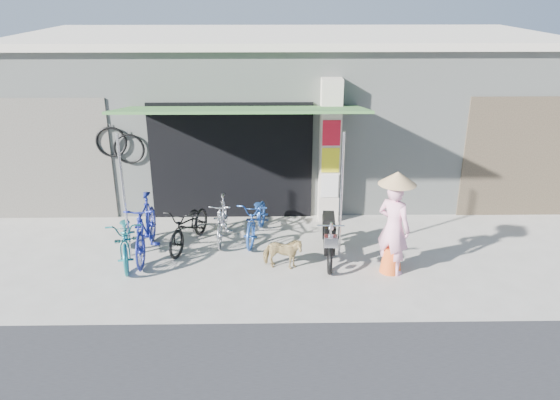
{
  "coord_description": "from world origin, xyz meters",
  "views": [
    {
      "loc": [
        -0.35,
        -8.38,
        4.71
      ],
      "look_at": [
        -0.2,
        1.0,
        1.0
      ],
      "focal_mm": 35.0,
      "sensor_mm": 36.0,
      "label": 1
    }
  ],
  "objects_px": {
    "moped": "(329,237)",
    "nun": "(394,224)",
    "bike_black": "(189,226)",
    "bike_silver": "(222,219)",
    "bike_teal": "(127,238)",
    "bike_navy": "(257,218)",
    "bike_blue": "(145,227)",
    "street_dog": "(282,253)"
  },
  "relations": [
    {
      "from": "bike_teal",
      "to": "bike_silver",
      "type": "distance_m",
      "value": 1.87
    },
    {
      "from": "bike_black",
      "to": "moped",
      "type": "relative_size",
      "value": 0.99
    },
    {
      "from": "bike_silver",
      "to": "bike_navy",
      "type": "bearing_deg",
      "value": 5.8
    },
    {
      "from": "bike_navy",
      "to": "bike_blue",
      "type": "bearing_deg",
      "value": -150.65
    },
    {
      "from": "bike_teal",
      "to": "bike_black",
      "type": "bearing_deg",
      "value": 16.11
    },
    {
      "from": "bike_black",
      "to": "nun",
      "type": "xyz_separation_m",
      "value": [
        3.66,
        -1.07,
        0.49
      ]
    },
    {
      "from": "bike_silver",
      "to": "nun",
      "type": "height_order",
      "value": "nun"
    },
    {
      "from": "bike_blue",
      "to": "bike_black",
      "type": "height_order",
      "value": "bike_blue"
    },
    {
      "from": "bike_silver",
      "to": "bike_navy",
      "type": "xyz_separation_m",
      "value": [
        0.68,
        0.04,
        -0.0
      ]
    },
    {
      "from": "bike_silver",
      "to": "nun",
      "type": "bearing_deg",
      "value": -21.76
    },
    {
      "from": "bike_navy",
      "to": "nun",
      "type": "distance_m",
      "value": 2.8
    },
    {
      "from": "bike_teal",
      "to": "bike_navy",
      "type": "height_order",
      "value": "bike_teal"
    },
    {
      "from": "bike_silver",
      "to": "nun",
      "type": "xyz_separation_m",
      "value": [
        3.06,
        -1.36,
        0.47
      ]
    },
    {
      "from": "moped",
      "to": "nun",
      "type": "height_order",
      "value": "nun"
    },
    {
      "from": "bike_blue",
      "to": "moped",
      "type": "distance_m",
      "value": 3.37
    },
    {
      "from": "bike_teal",
      "to": "bike_black",
      "type": "relative_size",
      "value": 1.07
    },
    {
      "from": "bike_blue",
      "to": "nun",
      "type": "distance_m",
      "value": 4.47
    },
    {
      "from": "bike_silver",
      "to": "bike_teal",
      "type": "bearing_deg",
      "value": -150.28
    },
    {
      "from": "moped",
      "to": "bike_blue",
      "type": "bearing_deg",
      "value": -178.73
    },
    {
      "from": "bike_teal",
      "to": "bike_navy",
      "type": "xyz_separation_m",
      "value": [
        2.34,
        0.91,
        -0.02
      ]
    },
    {
      "from": "nun",
      "to": "bike_silver",
      "type": "bearing_deg",
      "value": 19.68
    },
    {
      "from": "nun",
      "to": "bike_black",
      "type": "bearing_deg",
      "value": 27.33
    },
    {
      "from": "bike_navy",
      "to": "street_dog",
      "type": "xyz_separation_m",
      "value": [
        0.48,
        -1.27,
        -0.13
      ]
    },
    {
      "from": "moped",
      "to": "bike_black",
      "type": "bearing_deg",
      "value": 172.51
    },
    {
      "from": "bike_black",
      "to": "bike_navy",
      "type": "bearing_deg",
      "value": 31.88
    },
    {
      "from": "bike_black",
      "to": "moped",
      "type": "distance_m",
      "value": 2.67
    },
    {
      "from": "bike_blue",
      "to": "bike_navy",
      "type": "bearing_deg",
      "value": 17.46
    },
    {
      "from": "bike_silver",
      "to": "street_dog",
      "type": "height_order",
      "value": "bike_silver"
    },
    {
      "from": "bike_silver",
      "to": "street_dog",
      "type": "distance_m",
      "value": 1.69
    },
    {
      "from": "bike_black",
      "to": "bike_silver",
      "type": "relative_size",
      "value": 1.11
    },
    {
      "from": "bike_black",
      "to": "bike_navy",
      "type": "distance_m",
      "value": 1.32
    },
    {
      "from": "bike_navy",
      "to": "street_dog",
      "type": "bearing_deg",
      "value": -59.33
    },
    {
      "from": "moped",
      "to": "nun",
      "type": "relative_size",
      "value": 0.88
    },
    {
      "from": "bike_navy",
      "to": "moped",
      "type": "height_order",
      "value": "moped"
    },
    {
      "from": "bike_blue",
      "to": "bike_teal",
      "type": "bearing_deg",
      "value": -148.93
    },
    {
      "from": "bike_navy",
      "to": "nun",
      "type": "bearing_deg",
      "value": -20.39
    },
    {
      "from": "moped",
      "to": "nun",
      "type": "xyz_separation_m",
      "value": [
        1.04,
        -0.55,
        0.49
      ]
    },
    {
      "from": "bike_blue",
      "to": "bike_black",
      "type": "xyz_separation_m",
      "value": [
        0.75,
        0.38,
        -0.14
      ]
    },
    {
      "from": "street_dog",
      "to": "moped",
      "type": "bearing_deg",
      "value": -55.03
    },
    {
      "from": "bike_blue",
      "to": "bike_silver",
      "type": "distance_m",
      "value": 1.51
    },
    {
      "from": "bike_blue",
      "to": "nun",
      "type": "height_order",
      "value": "nun"
    },
    {
      "from": "moped",
      "to": "street_dog",
      "type": "bearing_deg",
      "value": -150.13
    }
  ]
}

